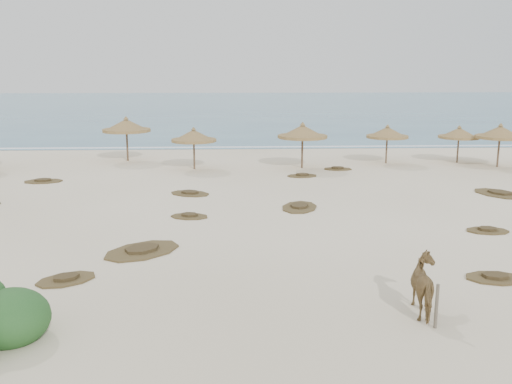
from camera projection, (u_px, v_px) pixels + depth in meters
ground at (199, 255)px, 18.73m from camera, size 160.00×160.00×0.00m
ocean at (224, 106)px, 91.94m from camera, size 200.00×100.00×0.01m
foam_line at (217, 147)px, 44.11m from camera, size 70.00×0.60×0.01m
palapa_2 at (126, 126)px, 37.32m from camera, size 3.77×3.77×2.96m
palapa_3 at (194, 136)px, 34.32m from camera, size 3.09×3.09×2.57m
palapa_4 at (302, 132)px, 34.63m from camera, size 3.89×3.89×2.84m
palapa_5 at (387, 133)px, 36.44m from camera, size 3.23×3.23×2.52m
palapa_6 at (500, 133)px, 35.04m from camera, size 3.55×3.55×2.74m
palapa_7 at (459, 134)px, 36.74m from camera, size 3.23×3.23×2.43m
horse at (428, 286)px, 14.15m from camera, size 0.89×1.75×1.44m
fence_post_near at (437, 306)px, 13.39m from camera, size 0.09×0.09×1.10m
scrub_2 at (189, 216)px, 23.51m from camera, size 1.76×1.33×0.16m
scrub_3 at (299, 207)px, 25.07m from camera, size 2.12×2.67×0.16m
scrub_4 at (487, 230)px, 21.44m from camera, size 1.68×1.16×0.16m
scrub_5 at (500, 193)px, 27.75m from camera, size 2.84×3.25×0.16m
scrub_6 at (43, 181)px, 30.81m from camera, size 2.17×1.51×0.16m
scrub_7 at (302, 175)px, 32.37m from camera, size 1.86×1.34×0.16m
scrub_9 at (142, 250)px, 19.10m from camera, size 3.26×3.22×0.16m
scrub_10 at (338, 169)px, 34.56m from camera, size 1.82×1.29×0.16m
scrub_11 at (66, 279)px, 16.50m from camera, size 2.08×1.90×0.16m
scrub_12 at (495, 278)px, 16.61m from camera, size 1.86×1.30×0.16m
scrub_13 at (190, 193)px, 27.79m from camera, size 2.39×2.08×0.16m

